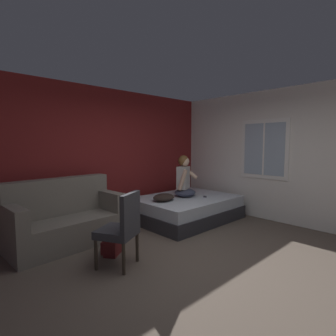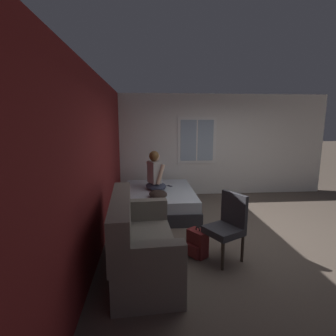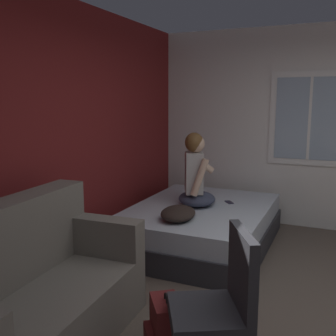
# 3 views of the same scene
# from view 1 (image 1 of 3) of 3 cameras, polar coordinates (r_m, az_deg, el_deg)

# --- Properties ---
(ground_plane) EXTENTS (40.00, 40.00, 0.00)m
(ground_plane) POSITION_cam_1_polar(r_m,az_deg,el_deg) (3.80, 6.36, -19.59)
(ground_plane) COLOR brown
(wall_back_accent) EXTENTS (10.21, 0.16, 2.70)m
(wall_back_accent) POSITION_cam_1_polar(r_m,az_deg,el_deg) (5.45, -14.23, 2.53)
(wall_back_accent) COLOR maroon
(wall_back_accent) RESTS_ON ground
(wall_side_with_window) EXTENTS (0.19, 6.31, 2.70)m
(wall_side_with_window) POSITION_cam_1_polar(r_m,az_deg,el_deg) (5.78, 24.03, 2.40)
(wall_side_with_window) COLOR silver
(wall_side_with_window) RESTS_ON ground
(bed) EXTENTS (2.09, 1.57, 0.48)m
(bed) POSITION_cam_1_polar(r_m,az_deg,el_deg) (5.62, 3.96, -8.74)
(bed) COLOR #2D2D33
(bed) RESTS_ON ground
(couch) EXTENTS (1.75, 0.92, 1.04)m
(couch) POSITION_cam_1_polar(r_m,az_deg,el_deg) (4.55, -21.45, -10.44)
(couch) COLOR slate
(couch) RESTS_ON ground
(side_chair) EXTENTS (0.62, 0.62, 0.98)m
(side_chair) POSITION_cam_1_polar(r_m,az_deg,el_deg) (3.52, -10.05, -12.44)
(side_chair) COLOR #382D23
(side_chair) RESTS_ON ground
(person_seated) EXTENTS (0.66, 0.62, 0.88)m
(person_seated) POSITION_cam_1_polar(r_m,az_deg,el_deg) (5.58, 3.56, -2.56)
(person_seated) COLOR #383D51
(person_seated) RESTS_ON bed
(backpack) EXTENTS (0.35, 0.34, 0.46)m
(backpack) POSITION_cam_1_polar(r_m,az_deg,el_deg) (4.01, -12.04, -15.32)
(backpack) COLOR maroon
(backpack) RESTS_ON ground
(throw_pillow) EXTENTS (0.52, 0.42, 0.14)m
(throw_pillow) POSITION_cam_1_polar(r_m,az_deg,el_deg) (5.17, -0.94, -6.40)
(throw_pillow) COLOR #2D231E
(throw_pillow) RESTS_ON bed
(cell_phone) EXTENTS (0.16, 0.14, 0.01)m
(cell_phone) POSITION_cam_1_polar(r_m,az_deg,el_deg) (5.62, 8.06, -6.17)
(cell_phone) COLOR black
(cell_phone) RESTS_ON bed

